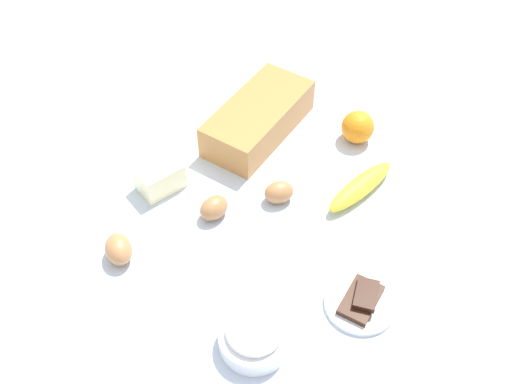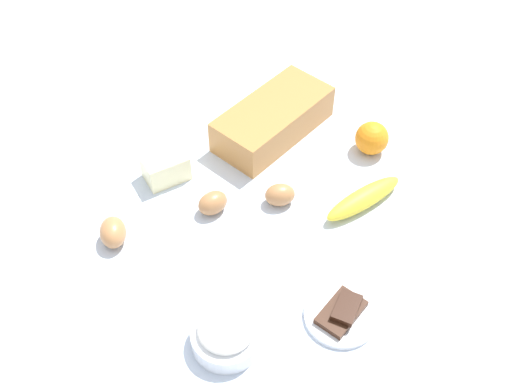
{
  "view_description": "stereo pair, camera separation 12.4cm",
  "coord_description": "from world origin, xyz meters",
  "px_view_note": "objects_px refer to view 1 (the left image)",
  "views": [
    {
      "loc": [
        -0.63,
        -0.54,
        0.97
      ],
      "look_at": [
        0.0,
        0.0,
        0.04
      ],
      "focal_mm": 43.69,
      "sensor_mm": 36.0,
      "label": 1
    },
    {
      "loc": [
        -0.54,
        -0.63,
        0.97
      ],
      "look_at": [
        0.0,
        0.0,
        0.04
      ],
      "focal_mm": 43.69,
      "sensor_mm": 36.0,
      "label": 2
    }
  ],
  "objects_px": {
    "egg_near_butter": "(279,192)",
    "chocolate_plate": "(361,301)",
    "banana": "(361,186)",
    "butter_block": "(160,177)",
    "egg_beside_bowl": "(119,249)",
    "egg_loose": "(214,208)",
    "loaf_pan": "(258,118)",
    "orange_fruit": "(358,127)",
    "flour_bowl": "(254,336)"
  },
  "relations": [
    {
      "from": "loaf_pan",
      "to": "chocolate_plate",
      "type": "height_order",
      "value": "loaf_pan"
    },
    {
      "from": "banana",
      "to": "butter_block",
      "type": "bearing_deg",
      "value": 128.67
    },
    {
      "from": "egg_near_butter",
      "to": "egg_loose",
      "type": "height_order",
      "value": "same"
    },
    {
      "from": "orange_fruit",
      "to": "egg_beside_bowl",
      "type": "distance_m",
      "value": 0.58
    },
    {
      "from": "loaf_pan",
      "to": "egg_loose",
      "type": "distance_m",
      "value": 0.27
    },
    {
      "from": "egg_near_butter",
      "to": "flour_bowl",
      "type": "bearing_deg",
      "value": -147.77
    },
    {
      "from": "orange_fruit",
      "to": "butter_block",
      "type": "relative_size",
      "value": 0.81
    },
    {
      "from": "loaf_pan",
      "to": "egg_loose",
      "type": "height_order",
      "value": "loaf_pan"
    },
    {
      "from": "banana",
      "to": "egg_loose",
      "type": "xyz_separation_m",
      "value": [
        -0.24,
        0.19,
        0.0
      ]
    },
    {
      "from": "banana",
      "to": "egg_near_butter",
      "type": "height_order",
      "value": "egg_near_butter"
    },
    {
      "from": "banana",
      "to": "egg_beside_bowl",
      "type": "xyz_separation_m",
      "value": [
        -0.43,
        0.25,
        0.01
      ]
    },
    {
      "from": "egg_near_butter",
      "to": "egg_beside_bowl",
      "type": "xyz_separation_m",
      "value": [
        -0.31,
        0.14,
        0.0
      ]
    },
    {
      "from": "egg_beside_bowl",
      "to": "chocolate_plate",
      "type": "bearing_deg",
      "value": -62.34
    },
    {
      "from": "flour_bowl",
      "to": "butter_block",
      "type": "bearing_deg",
      "value": 69.24
    },
    {
      "from": "butter_block",
      "to": "egg_loose",
      "type": "xyz_separation_m",
      "value": [
        0.02,
        -0.14,
        -0.01
      ]
    },
    {
      "from": "flour_bowl",
      "to": "chocolate_plate",
      "type": "distance_m",
      "value": 0.21
    },
    {
      "from": "egg_beside_bowl",
      "to": "egg_loose",
      "type": "relative_size",
      "value": 1.1
    },
    {
      "from": "orange_fruit",
      "to": "butter_block",
      "type": "distance_m",
      "value": 0.45
    },
    {
      "from": "chocolate_plate",
      "to": "egg_beside_bowl",
      "type": "bearing_deg",
      "value": 117.66
    },
    {
      "from": "flour_bowl",
      "to": "loaf_pan",
      "type": "bearing_deg",
      "value": 40.0
    },
    {
      "from": "flour_bowl",
      "to": "egg_loose",
      "type": "xyz_separation_m",
      "value": [
        0.16,
        0.25,
        -0.01
      ]
    },
    {
      "from": "loaf_pan",
      "to": "banana",
      "type": "bearing_deg",
      "value": -98.7
    },
    {
      "from": "orange_fruit",
      "to": "banana",
      "type": "bearing_deg",
      "value": -142.59
    },
    {
      "from": "loaf_pan",
      "to": "egg_near_butter",
      "type": "height_order",
      "value": "loaf_pan"
    },
    {
      "from": "egg_loose",
      "to": "chocolate_plate",
      "type": "bearing_deg",
      "value": -86.63
    },
    {
      "from": "egg_near_butter",
      "to": "egg_beside_bowl",
      "type": "height_order",
      "value": "egg_beside_bowl"
    },
    {
      "from": "loaf_pan",
      "to": "orange_fruit",
      "type": "xyz_separation_m",
      "value": [
        0.13,
        -0.18,
        -0.01
      ]
    },
    {
      "from": "flour_bowl",
      "to": "orange_fruit",
      "type": "height_order",
      "value": "orange_fruit"
    },
    {
      "from": "flour_bowl",
      "to": "egg_loose",
      "type": "height_order",
      "value": "flour_bowl"
    },
    {
      "from": "loaf_pan",
      "to": "egg_near_butter",
      "type": "relative_size",
      "value": 4.76
    },
    {
      "from": "egg_near_butter",
      "to": "chocolate_plate",
      "type": "height_order",
      "value": "egg_near_butter"
    },
    {
      "from": "egg_beside_bowl",
      "to": "flour_bowl",
      "type": "bearing_deg",
      "value": -84.83
    },
    {
      "from": "flour_bowl",
      "to": "egg_beside_bowl",
      "type": "xyz_separation_m",
      "value": [
        -0.03,
        0.31,
        -0.0
      ]
    },
    {
      "from": "loaf_pan",
      "to": "chocolate_plate",
      "type": "xyz_separation_m",
      "value": [
        -0.23,
        -0.44,
        -0.03
      ]
    },
    {
      "from": "flour_bowl",
      "to": "chocolate_plate",
      "type": "relative_size",
      "value": 0.94
    },
    {
      "from": "butter_block",
      "to": "egg_loose",
      "type": "height_order",
      "value": "butter_block"
    },
    {
      "from": "orange_fruit",
      "to": "egg_beside_bowl",
      "type": "xyz_separation_m",
      "value": [
        -0.56,
        0.15,
        -0.01
      ]
    },
    {
      "from": "banana",
      "to": "butter_block",
      "type": "height_order",
      "value": "butter_block"
    },
    {
      "from": "banana",
      "to": "orange_fruit",
      "type": "relative_size",
      "value": 2.59
    },
    {
      "from": "flour_bowl",
      "to": "egg_near_butter",
      "type": "relative_size",
      "value": 1.96
    },
    {
      "from": "egg_beside_bowl",
      "to": "chocolate_plate",
      "type": "xyz_separation_m",
      "value": [
        0.21,
        -0.41,
        -0.02
      ]
    },
    {
      "from": "loaf_pan",
      "to": "butter_block",
      "type": "xyz_separation_m",
      "value": [
        -0.26,
        0.04,
        -0.01
      ]
    },
    {
      "from": "butter_block",
      "to": "egg_beside_bowl",
      "type": "relative_size",
      "value": 1.3
    },
    {
      "from": "banana",
      "to": "egg_loose",
      "type": "distance_m",
      "value": 0.31
    },
    {
      "from": "loaf_pan",
      "to": "banana",
      "type": "height_order",
      "value": "loaf_pan"
    },
    {
      "from": "orange_fruit",
      "to": "egg_loose",
      "type": "xyz_separation_m",
      "value": [
        -0.37,
        0.09,
        -0.01
      ]
    },
    {
      "from": "banana",
      "to": "egg_beside_bowl",
      "type": "distance_m",
      "value": 0.5
    },
    {
      "from": "butter_block",
      "to": "egg_near_butter",
      "type": "relative_size",
      "value": 1.45
    },
    {
      "from": "butter_block",
      "to": "egg_loose",
      "type": "relative_size",
      "value": 1.43
    },
    {
      "from": "egg_beside_bowl",
      "to": "banana",
      "type": "bearing_deg",
      "value": -30.03
    }
  ]
}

